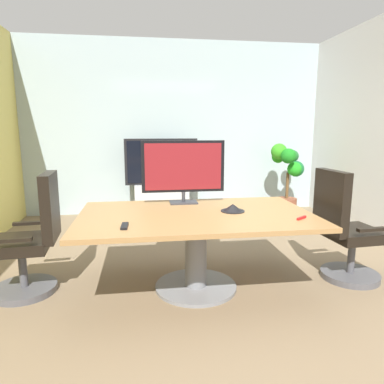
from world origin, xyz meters
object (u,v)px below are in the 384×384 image
at_px(office_chair_right, 345,235).
at_px(conference_phone, 233,208).
at_px(tv_monitor, 183,168).
at_px(potted_plant, 288,174).
at_px(office_chair_left, 32,244).
at_px(wall_display_unit, 162,190).
at_px(conference_table, 196,231).
at_px(remote_control, 125,226).

bearing_deg(office_chair_right, conference_phone, 84.30).
bearing_deg(tv_monitor, potted_plant, 45.20).
relative_size(office_chair_left, office_chair_right, 1.00).
height_order(tv_monitor, wall_display_unit, tv_monitor).
relative_size(conference_table, office_chair_right, 1.91).
bearing_deg(conference_phone, conference_table, -175.89).
relative_size(office_chair_left, wall_display_unit, 0.83).
height_order(conference_table, potted_plant, potted_plant).
bearing_deg(office_chair_left, remote_control, 54.97).
relative_size(potted_plant, remote_control, 7.24).
xyz_separation_m(office_chair_left, wall_display_unit, (1.31, 2.62, -0.01)).
xyz_separation_m(tv_monitor, conference_phone, (0.41, -0.43, -0.33)).
distance_m(conference_table, conference_phone, 0.40).
bearing_deg(conference_phone, office_chair_right, -1.77).
height_order(conference_table, remote_control, remote_control).
bearing_deg(wall_display_unit, remote_control, -98.45).
xyz_separation_m(tv_monitor, wall_display_unit, (-0.09, 2.30, -0.64)).
bearing_deg(remote_control, conference_phone, 23.71).
xyz_separation_m(wall_display_unit, conference_phone, (0.50, -2.74, 0.31)).
distance_m(office_chair_left, potted_plant, 4.15).
distance_m(conference_table, tv_monitor, 0.70).
xyz_separation_m(conference_table, remote_control, (-0.62, -0.36, 0.17)).
bearing_deg(tv_monitor, office_chair_left, -167.40).
distance_m(potted_plant, remote_control, 3.83).
height_order(office_chair_right, conference_phone, office_chair_right).
bearing_deg(office_chair_left, conference_phone, 81.80).
distance_m(office_chair_right, wall_display_unit, 3.21).
xyz_separation_m(conference_table, wall_display_unit, (-0.15, 2.76, -0.11)).
bearing_deg(conference_table, remote_control, -150.00).
xyz_separation_m(tv_monitor, potted_plant, (2.01, 2.03, -0.36)).
height_order(office_chair_right, potted_plant, potted_plant).
bearing_deg(conference_phone, remote_control, -158.43).
height_order(conference_table, office_chair_left, office_chair_left).
distance_m(wall_display_unit, conference_phone, 2.80).
bearing_deg(conference_table, wall_display_unit, 93.20).
relative_size(office_chair_right, potted_plant, 0.89).
bearing_deg(potted_plant, office_chair_right, -101.10).
xyz_separation_m(conference_table, conference_phone, (0.35, 0.03, 0.20)).
bearing_deg(office_chair_right, conference_table, 85.70).
bearing_deg(conference_table, conference_phone, 4.11).
xyz_separation_m(office_chair_left, conference_phone, (1.81, -0.12, 0.29)).
bearing_deg(conference_phone, office_chair_left, 176.22).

